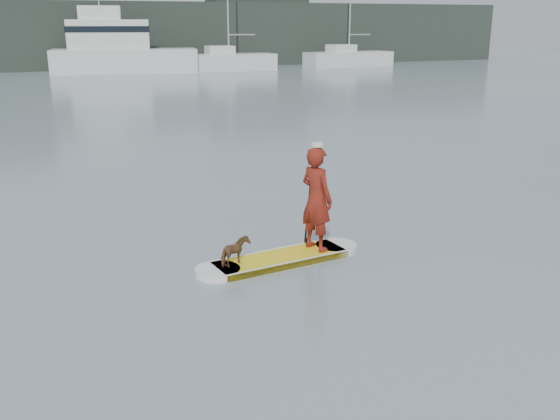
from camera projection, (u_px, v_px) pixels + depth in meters
name	position (u px, v px, depth m)	size (l,w,h in m)	color
ground	(343.00, 259.00, 11.61)	(140.00, 140.00, 0.00)	slate
paddleboard	(280.00, 259.00, 11.47)	(3.28, 1.12, 0.12)	yellow
paddler	(317.00, 199.00, 11.53)	(0.72, 0.47, 1.96)	maroon
white_cap	(317.00, 145.00, 11.24)	(0.22, 0.22, 0.07)	silver
dog	(235.00, 252.00, 10.96)	(0.27, 0.59, 0.50)	brown
paddle	(309.00, 211.00, 11.84)	(0.10, 0.30, 2.00)	black
sailboat_e	(228.00, 61.00, 55.52)	(8.27, 2.72, 11.97)	silver
sailboat_f	(348.00, 57.00, 60.37)	(9.01, 3.37, 13.20)	silver
motor_yacht_a	(118.00, 48.00, 52.90)	(12.51, 5.74, 7.23)	silver
shore_mass	(79.00, 35.00, 57.76)	(90.00, 6.00, 6.00)	black
shore_building_east	(257.00, 24.00, 64.81)	(10.00, 4.00, 8.00)	black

